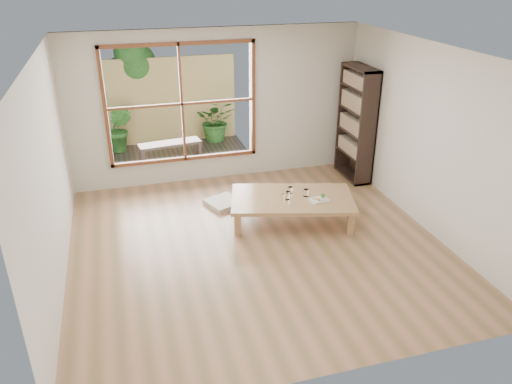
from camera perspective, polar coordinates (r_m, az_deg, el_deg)
The scene contains 15 objects.
ground at distance 6.96m, azimuth 0.05°, elevation -5.94°, with size 5.00×5.00×0.00m, color #AE7857.
low_table at distance 7.41m, azimuth 4.15°, elevation -0.94°, with size 1.99×1.44×0.39m.
floor_cushion at distance 8.03m, azimuth -3.73°, elevation -1.21°, with size 0.49×0.49×0.07m, color white.
bookshelf at distance 8.91m, azimuth 11.39°, elevation 7.65°, with size 0.32×0.89×1.97m, color black.
glass_tall at distance 7.29m, azimuth 3.64°, elevation -0.40°, with size 0.07×0.07×0.13m, color silver.
glass_mid at distance 7.42m, azimuth 5.74°, elevation -0.09°, with size 0.08×0.08×0.11m, color silver.
glass_short at distance 7.50m, azimuth 3.92°, elevation 0.24°, with size 0.08×0.08×0.10m, color silver.
glass_small at distance 7.34m, azimuth 3.07°, elevation -0.47°, with size 0.06×0.06×0.07m, color silver.
food_tray at distance 7.34m, azimuth 7.32°, elevation -0.76°, with size 0.29×0.22×0.08m.
deck at distance 10.01m, azimuth -8.91°, elevation 3.83°, with size 2.80×2.00×0.05m, color #352D26.
garden_bench at distance 9.74m, azimuth -9.82°, elevation 5.27°, with size 1.21×0.50×0.37m.
bamboo_fence at distance 10.69m, azimuth -9.97°, elevation 10.20°, with size 2.80×0.06×1.80m, color tan.
shrub_right at distance 10.71m, azimuth -4.56°, elevation 8.17°, with size 0.81×0.70×0.90m, color #316A27.
shrub_left at distance 10.40m, azimuth -15.34°, elevation 6.98°, with size 0.52×0.42×0.95m, color #316A27.
garden_tree at distance 10.78m, azimuth -14.14°, elevation 13.93°, with size 1.04×0.85×2.22m.
Camera 1 is at (-1.64, -5.73, 3.60)m, focal length 35.00 mm.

